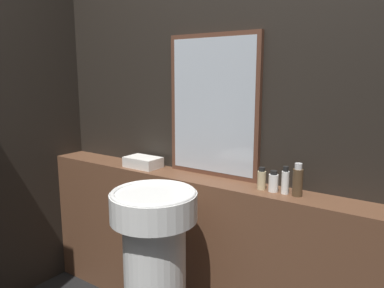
{
  "coord_description": "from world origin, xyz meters",
  "views": [
    {
      "loc": [
        1.08,
        -0.47,
        1.49
      ],
      "look_at": [
        -0.04,
        1.14,
        1.13
      ],
      "focal_mm": 35.0,
      "sensor_mm": 36.0,
      "label": 1
    }
  ],
  "objects_px": {
    "pedestal_sink": "(155,272)",
    "conditioner_bottle": "(273,182)",
    "body_wash_bottle": "(298,181)",
    "shampoo_bottle": "(262,179)",
    "towel_stack": "(143,162)",
    "lotion_bottle": "(285,181)",
    "mirror": "(213,106)"
  },
  "relations": [
    {
      "from": "towel_stack",
      "to": "pedestal_sink",
      "type": "bearing_deg",
      "value": -43.28
    },
    {
      "from": "towel_stack",
      "to": "body_wash_bottle",
      "type": "bearing_deg",
      "value": 0.0
    },
    {
      "from": "lotion_bottle",
      "to": "body_wash_bottle",
      "type": "height_order",
      "value": "body_wash_bottle"
    },
    {
      "from": "towel_stack",
      "to": "conditioner_bottle",
      "type": "xyz_separation_m",
      "value": [
        0.88,
        -0.0,
        0.02
      ]
    },
    {
      "from": "shampoo_bottle",
      "to": "lotion_bottle",
      "type": "height_order",
      "value": "lotion_bottle"
    },
    {
      "from": "shampoo_bottle",
      "to": "body_wash_bottle",
      "type": "distance_m",
      "value": 0.19
    },
    {
      "from": "pedestal_sink",
      "to": "shampoo_bottle",
      "type": "height_order",
      "value": "shampoo_bottle"
    },
    {
      "from": "pedestal_sink",
      "to": "lotion_bottle",
      "type": "xyz_separation_m",
      "value": [
        0.48,
        0.43,
        0.44
      ]
    },
    {
      "from": "lotion_bottle",
      "to": "body_wash_bottle",
      "type": "bearing_deg",
      "value": 0.0
    },
    {
      "from": "body_wash_bottle",
      "to": "towel_stack",
      "type": "bearing_deg",
      "value": 180.0
    },
    {
      "from": "pedestal_sink",
      "to": "conditioner_bottle",
      "type": "bearing_deg",
      "value": 45.49
    },
    {
      "from": "mirror",
      "to": "towel_stack",
      "type": "relative_size",
      "value": 3.6
    },
    {
      "from": "conditioner_bottle",
      "to": "lotion_bottle",
      "type": "xyz_separation_m",
      "value": [
        0.06,
        0.0,
        0.01
      ]
    },
    {
      "from": "towel_stack",
      "to": "body_wash_bottle",
      "type": "height_order",
      "value": "body_wash_bottle"
    },
    {
      "from": "pedestal_sink",
      "to": "conditioner_bottle",
      "type": "height_order",
      "value": "conditioner_bottle"
    },
    {
      "from": "pedestal_sink",
      "to": "mirror",
      "type": "height_order",
      "value": "mirror"
    },
    {
      "from": "pedestal_sink",
      "to": "shampoo_bottle",
      "type": "xyz_separation_m",
      "value": [
        0.36,
        0.43,
        0.43
      ]
    },
    {
      "from": "mirror",
      "to": "pedestal_sink",
      "type": "bearing_deg",
      "value": -90.77
    },
    {
      "from": "mirror",
      "to": "lotion_bottle",
      "type": "bearing_deg",
      "value": -10.7
    },
    {
      "from": "mirror",
      "to": "body_wash_bottle",
      "type": "distance_m",
      "value": 0.64
    },
    {
      "from": "mirror",
      "to": "lotion_bottle",
      "type": "xyz_separation_m",
      "value": [
        0.48,
        -0.09,
        -0.34
      ]
    },
    {
      "from": "shampoo_bottle",
      "to": "conditioner_bottle",
      "type": "relative_size",
      "value": 1.08
    },
    {
      "from": "pedestal_sink",
      "to": "towel_stack",
      "type": "bearing_deg",
      "value": 136.72
    },
    {
      "from": "pedestal_sink",
      "to": "lotion_bottle",
      "type": "height_order",
      "value": "lotion_bottle"
    },
    {
      "from": "pedestal_sink",
      "to": "towel_stack",
      "type": "height_order",
      "value": "towel_stack"
    },
    {
      "from": "towel_stack",
      "to": "conditioner_bottle",
      "type": "height_order",
      "value": "conditioner_bottle"
    },
    {
      "from": "body_wash_bottle",
      "to": "mirror",
      "type": "bearing_deg",
      "value": 170.5
    },
    {
      "from": "mirror",
      "to": "conditioner_bottle",
      "type": "distance_m",
      "value": 0.55
    },
    {
      "from": "body_wash_bottle",
      "to": "shampoo_bottle",
      "type": "bearing_deg",
      "value": 180.0
    },
    {
      "from": "body_wash_bottle",
      "to": "pedestal_sink",
      "type": "bearing_deg",
      "value": -141.77
    },
    {
      "from": "lotion_bottle",
      "to": "conditioner_bottle",
      "type": "bearing_deg",
      "value": -180.0
    },
    {
      "from": "mirror",
      "to": "body_wash_bottle",
      "type": "height_order",
      "value": "mirror"
    }
  ]
}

